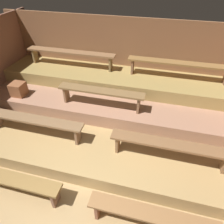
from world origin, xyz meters
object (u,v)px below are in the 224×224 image
bench_floor_right (152,216)px  bench_upper_right (179,65)px  bench_floor_left (9,180)px  bench_lower_right (170,146)px  wooden_crate_middle (18,89)px  bench_middle_center (101,93)px  bench_upper_left (71,54)px  bench_lower_left (34,121)px

bench_floor_right → bench_upper_right: 3.49m
bench_floor_left → bench_upper_right: bearing=51.6°
bench_lower_right → wooden_crate_middle: wooden_crate_middle is taller
bench_middle_center → bench_upper_left: (-1.22, 1.22, 0.33)m
bench_floor_right → wooden_crate_middle: wooden_crate_middle is taller
bench_floor_right → bench_upper_left: size_ratio=0.78×
bench_floor_left → bench_lower_right: (2.63, 1.19, 0.32)m
bench_lower_right → bench_upper_right: 2.25m
bench_floor_right → bench_middle_center: size_ratio=0.99×
bench_floor_left → bench_floor_right: size_ratio=1.00×
bench_upper_left → bench_floor_left: bearing=-86.8°
bench_floor_right → wooden_crate_middle: bearing=149.9°
bench_lower_right → bench_middle_center: bench_middle_center is taller
wooden_crate_middle → bench_lower_right: bearing=-13.2°
bench_lower_left → bench_middle_center: 1.56m
bench_floor_left → bench_lower_left: bearing=97.8°
bench_floor_right → bench_lower_left: size_ratio=0.89×
bench_upper_left → wooden_crate_middle: 1.65m
bench_floor_left → bench_lower_right: 2.90m
bench_floor_right → bench_middle_center: 2.64m
bench_floor_right → bench_lower_right: size_ratio=0.89×
bench_upper_right → wooden_crate_middle: bench_upper_right is taller
bench_upper_right → bench_upper_left: bearing=180.0°
bench_floor_right → bench_lower_left: bench_lower_left is taller
bench_upper_left → bench_upper_right: same height
bench_floor_right → bench_lower_right: bench_lower_right is taller
bench_lower_left → wooden_crate_middle: 1.28m
bench_lower_right → bench_floor_left: bearing=-155.7°
bench_upper_left → wooden_crate_middle: (-0.90, -1.28, -0.51)m
bench_lower_left → bench_lower_right: size_ratio=1.00×
bench_middle_center → wooden_crate_middle: bench_middle_center is taller
bench_upper_right → wooden_crate_middle: size_ratio=7.72×
bench_floor_right → bench_middle_center: (-1.43, 2.13, 0.64)m
bench_floor_left → bench_middle_center: 2.45m
bench_upper_left → wooden_crate_middle: bench_upper_left is taller
bench_lower_right → bench_upper_left: (-2.82, 2.16, 0.64)m
bench_floor_left → bench_upper_right: size_ratio=0.78×
bench_floor_left → bench_upper_left: (-0.19, 3.35, 0.96)m
bench_upper_left → bench_upper_right: (2.84, 0.00, 0.00)m
bench_floor_right → wooden_crate_middle: (-3.55, 2.06, 0.45)m
bench_lower_left → bench_upper_right: 3.60m
bench_lower_right → wooden_crate_middle: size_ratio=6.79×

